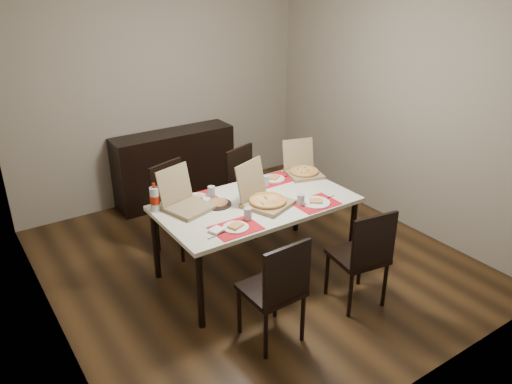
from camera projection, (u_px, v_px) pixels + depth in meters
ground at (254, 262)px, 5.08m from camera, size 3.80×4.00×0.02m
room_walls at (228, 83)px, 4.69m from camera, size 3.84×4.02×2.62m
sideboard at (175, 167)px, 6.24m from camera, size 1.50×0.40×0.90m
dining_table at (256, 208)px, 4.63m from camera, size 1.80×1.00×0.75m
chair_near_left at (277, 288)px, 3.78m from camera, size 0.43×0.43×0.93m
chair_near_right at (363, 254)px, 4.22m from camera, size 0.48×0.48×0.93m
chair_far_left at (176, 203)px, 5.13m from camera, size 0.53×0.53×0.93m
chair_far_right at (248, 185)px, 5.55m from camera, size 0.53×0.53×0.93m
setting_near_left at (237, 224)px, 4.16m from camera, size 0.49×0.30×0.11m
setting_near_right at (312, 202)px, 4.56m from camera, size 0.46×0.30×0.11m
setting_far_left at (198, 198)px, 4.64m from camera, size 0.47×0.30×0.11m
setting_far_right at (271, 179)px, 5.03m from camera, size 0.44×0.30×0.11m
napkin_loose at (266, 203)px, 4.57m from camera, size 0.15×0.15×0.02m
pizza_box_center at (265, 199)px, 4.52m from camera, size 0.50×0.53×0.38m
pizza_box_right at (303, 169)px, 5.19m from camera, size 0.42×0.45×0.34m
pizza_box_left at (186, 202)px, 4.46m from camera, size 0.45×0.48×0.36m
faina_plate at (217, 204)px, 4.54m from camera, size 0.26×0.26×0.03m
dip_bowl at (248, 191)px, 4.80m from camera, size 0.15×0.15×0.03m
soda_bottle at (155, 199)px, 4.40m from camera, size 0.09×0.09×0.26m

